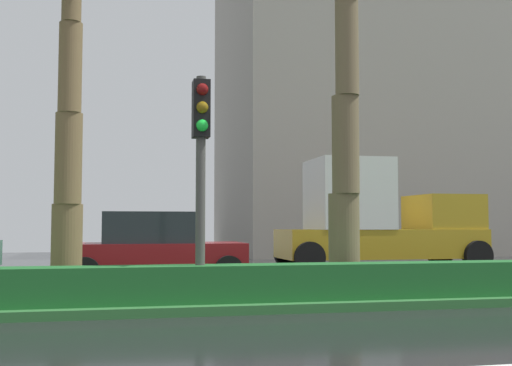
{
  "coord_description": "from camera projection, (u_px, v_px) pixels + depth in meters",
  "views": [
    {
      "loc": [
        3.66,
        -3.75,
        1.42
      ],
      "look_at": [
        6.53,
        9.52,
        2.3
      ],
      "focal_mm": 44.41,
      "sensor_mm": 36.0,
      "label": 1
    }
  ],
  "objects": [
    {
      "name": "building_far_right",
      "position": [
        409.0,
        83.0,
        33.16
      ],
      "size": [
        18.98,
        10.68,
        17.61
      ],
      "color": "gray",
      "rests_on": "ground_plane"
    },
    {
      "name": "car_in_traffic_third",
      "position": [
        154.0,
        248.0,
        15.56
      ],
      "size": [
        4.3,
        2.02,
        1.72
      ],
      "color": "maroon",
      "rests_on": "ground_plane"
    },
    {
      "name": "traffic_signal_median_right",
      "position": [
        201.0,
        146.0,
        10.48
      ],
      "size": [
        0.28,
        0.43,
        3.73
      ],
      "color": "#4C4C47",
      "rests_on": "median_strip"
    },
    {
      "name": "box_truck_lead",
      "position": [
        378.0,
        220.0,
        20.07
      ],
      "size": [
        6.4,
        2.64,
        3.46
      ],
      "color": "#B28C1E",
      "rests_on": "ground_plane"
    }
  ]
}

